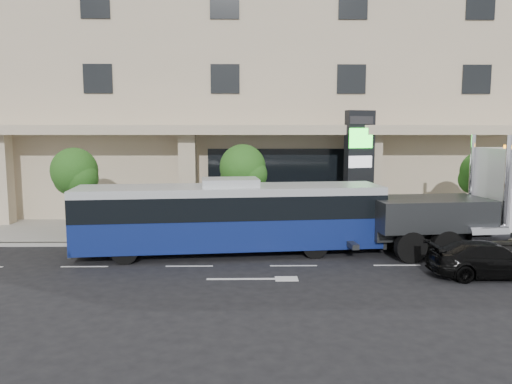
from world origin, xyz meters
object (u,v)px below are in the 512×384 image
at_px(tow_truck, 493,205).
at_px(signage_pylon, 359,168).
at_px(city_bus, 230,216).
at_px(black_sedan, 490,259).

distance_m(tow_truck, signage_pylon, 6.92).
relative_size(city_bus, black_sedan, 2.96).
relative_size(city_bus, tow_truck, 1.16).
bearing_deg(tow_truck, black_sedan, -122.69).
relative_size(city_bus, signage_pylon, 2.12).
bearing_deg(black_sedan, tow_truck, -26.94).
xyz_separation_m(city_bus, signage_pylon, (6.51, 5.20, 1.59)).
relative_size(tow_truck, black_sedan, 2.55).
relative_size(tow_truck, signage_pylon, 1.82).
bearing_deg(city_bus, signage_pylon, 32.63).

